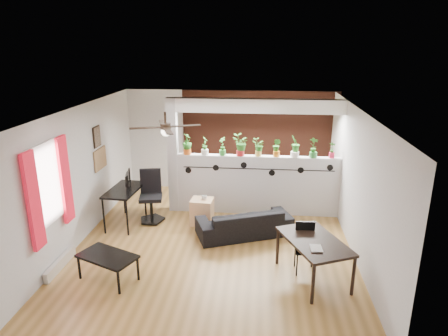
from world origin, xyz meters
TOP-DOWN VIEW (x-y plane):
  - room_shell at (0.00, 0.00)m, footprint 6.30×7.10m
  - partition_wall at (0.80, 1.50)m, footprint 3.60×0.18m
  - ceiling_header at (0.80, 1.50)m, footprint 3.60×0.18m
  - pier_column at (-1.11, 1.50)m, footprint 0.22×0.20m
  - brick_panel at (0.80, 2.97)m, footprint 3.90×0.05m
  - vine_decal at (0.80, 1.40)m, footprint 3.31×0.01m
  - window_assembly at (-2.56, -1.20)m, footprint 0.09×1.30m
  - baseboard_heater at (-2.54, -1.20)m, footprint 0.08×1.00m
  - corkboard at (-2.58, 0.95)m, footprint 0.03×0.60m
  - framed_art at (-2.58, 0.90)m, footprint 0.03×0.34m
  - ceiling_fan at (-0.80, -0.30)m, footprint 1.19×1.19m
  - potted_plant_0 at (-0.78, 1.50)m, footprint 0.29×0.31m
  - potted_plant_1 at (-0.39, 1.50)m, footprint 0.22×0.25m
  - potted_plant_2 at (0.01, 1.50)m, footprint 0.25×0.26m
  - potted_plant_3 at (0.41, 1.50)m, footprint 0.28×0.24m
  - potted_plant_4 at (0.80, 1.50)m, footprint 0.22×0.19m
  - potted_plant_5 at (1.20, 1.50)m, footprint 0.26×0.25m
  - potted_plant_6 at (1.59, 1.50)m, footprint 0.31×0.33m
  - potted_plant_7 at (1.98, 1.50)m, footprint 0.29×0.27m
  - potted_plant_8 at (2.38, 1.50)m, footprint 0.21×0.20m
  - sofa at (0.56, 0.38)m, footprint 1.93×1.32m
  - cube_shelf at (-0.36, 0.81)m, footprint 0.49×0.44m
  - cup at (-0.31, 0.81)m, footprint 0.15×0.15m
  - computer_desk at (-1.99, 0.64)m, footprint 0.65×1.14m
  - monitor at (-1.99, 0.79)m, footprint 0.32×0.13m
  - office_chair at (-1.48, 0.86)m, footprint 0.58×0.58m
  - dining_table at (1.76, -1.09)m, footprint 1.23×1.49m
  - book at (1.66, -1.39)m, footprint 0.19×0.25m
  - folding_chair at (1.65, -0.82)m, footprint 0.36×0.36m
  - coffee_table at (-1.58, -1.44)m, footprint 1.08×0.86m

SIDE VIEW (x-z plane):
  - baseboard_heater at x=-2.54m, z-range 0.00..0.18m
  - sofa at x=0.56m, z-range 0.00..0.53m
  - cube_shelf at x=-0.36m, z-range 0.00..0.56m
  - coffee_table at x=-1.58m, z-range 0.17..0.62m
  - office_chair at x=-1.48m, z-range -0.07..1.05m
  - folding_chair at x=1.65m, z-range 0.08..0.93m
  - cup at x=-0.31m, z-range 0.56..0.65m
  - dining_table at x=1.76m, z-range 0.28..0.98m
  - partition_wall at x=0.80m, z-range 0.00..1.35m
  - book at x=1.66m, z-range 0.70..0.72m
  - computer_desk at x=-1.99m, z-range 0.32..1.12m
  - monitor at x=-1.99m, z-range 0.80..0.98m
  - vine_decal at x=0.80m, z-range 0.93..1.23m
  - room_shell at x=0.00m, z-range -0.15..2.75m
  - pier_column at x=-1.11m, z-range 0.00..2.60m
  - brick_panel at x=0.80m, z-range 0.00..2.60m
  - corkboard at x=-2.58m, z-range 1.12..1.58m
  - window_assembly at x=-2.56m, z-range 0.73..2.28m
  - potted_plant_8 at x=2.38m, z-range 1.36..1.72m
  - potted_plant_4 at x=0.80m, z-range 1.36..1.75m
  - potted_plant_5 at x=1.20m, z-range 1.36..1.77m
  - potted_plant_2 at x=0.01m, z-range 1.36..1.77m
  - potted_plant_1 at x=-0.39m, z-range 1.36..1.80m
  - potted_plant_7 at x=1.98m, z-range 1.36..1.82m
  - potted_plant_0 at x=-0.78m, z-range 1.36..1.83m
  - potted_plant_3 at x=0.41m, z-range 1.36..1.84m
  - potted_plant_6 at x=1.59m, z-range 1.36..1.85m
  - framed_art at x=-2.58m, z-range 1.63..2.07m
  - ceiling_fan at x=-0.80m, z-range 2.10..2.53m
  - ceiling_header at x=0.80m, z-range 2.30..2.60m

